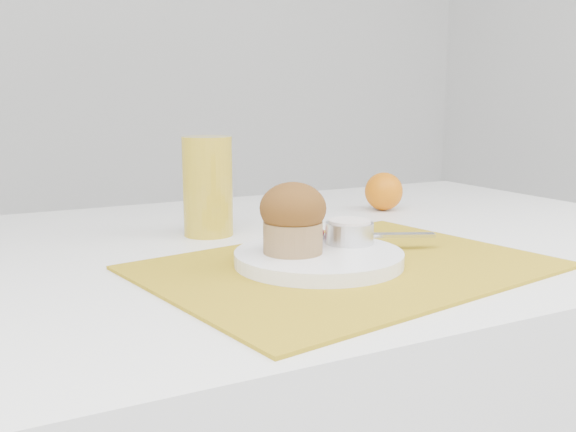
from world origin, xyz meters
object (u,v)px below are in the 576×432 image
plate (319,258)px  juice_glass (208,186)px  orange (384,191)px  muffin (293,218)px

plate → juice_glass: juice_glass is taller
plate → orange: orange is taller
plate → orange: size_ratio=2.97×
orange → muffin: muffin is taller
juice_glass → muffin: size_ratio=1.68×
orange → muffin: bearing=-140.0°
plate → juice_glass: bearing=102.4°
juice_glass → muffin: bearing=-84.7°
muffin → juice_glass: bearing=95.3°
orange → juice_glass: (-0.36, -0.05, 0.04)m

